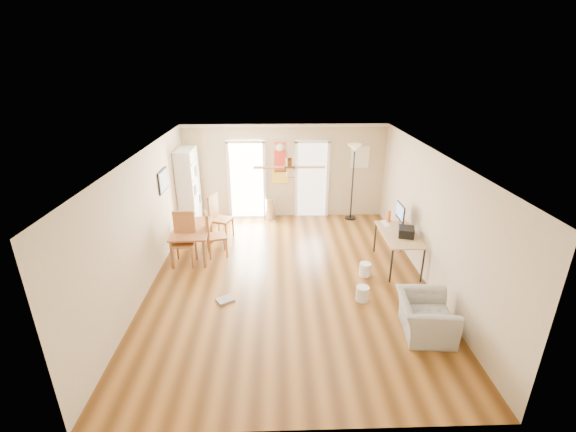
{
  "coord_description": "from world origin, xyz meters",
  "views": [
    {
      "loc": [
        -0.23,
        -6.89,
        4.18
      ],
      "look_at": [
        0.0,
        0.6,
        1.15
      ],
      "focal_mm": 24.27,
      "sensor_mm": 36.0,
      "label": 1
    }
  ],
  "objects_px": {
    "dining_chair_right_b": "(216,234)",
    "dining_table": "(193,241)",
    "printer": "(406,232)",
    "trash_can": "(270,209)",
    "wastebasket_a": "(362,294)",
    "wastebasket_b": "(365,269)",
    "dining_chair_near": "(183,240)",
    "armchair": "(425,317)",
    "computer_desk": "(397,250)",
    "dining_chair_right_a": "(221,217)",
    "torchiere_lamp": "(353,183)",
    "bookshelf": "(189,189)"
  },
  "relations": [
    {
      "from": "wastebasket_a",
      "to": "wastebasket_b",
      "type": "height_order",
      "value": "wastebasket_a"
    },
    {
      "from": "dining_chair_near",
      "to": "wastebasket_a",
      "type": "distance_m",
      "value": 3.91
    },
    {
      "from": "bookshelf",
      "to": "dining_chair_right_b",
      "type": "xyz_separation_m",
      "value": [
        0.92,
        -1.71,
        -0.52
      ]
    },
    {
      "from": "printer",
      "to": "wastebasket_a",
      "type": "distance_m",
      "value": 1.76
    },
    {
      "from": "dining_chair_near",
      "to": "printer",
      "type": "xyz_separation_m",
      "value": [
        4.7,
        -0.34,
        0.28
      ]
    },
    {
      "from": "trash_can",
      "to": "wastebasket_b",
      "type": "relative_size",
      "value": 2.19
    },
    {
      "from": "bookshelf",
      "to": "dining_chair_right_a",
      "type": "height_order",
      "value": "bookshelf"
    },
    {
      "from": "wastebasket_a",
      "to": "armchair",
      "type": "bearing_deg",
      "value": -49.7
    },
    {
      "from": "bookshelf",
      "to": "trash_can",
      "type": "height_order",
      "value": "bookshelf"
    },
    {
      "from": "dining_chair_right_b",
      "to": "computer_desk",
      "type": "height_order",
      "value": "dining_chair_right_b"
    },
    {
      "from": "computer_desk",
      "to": "armchair",
      "type": "height_order",
      "value": "computer_desk"
    },
    {
      "from": "wastebasket_b",
      "to": "dining_table",
      "type": "bearing_deg",
      "value": 164.37
    },
    {
      "from": "dining_chair_near",
      "to": "trash_can",
      "type": "bearing_deg",
      "value": 54.11
    },
    {
      "from": "dining_chair_right_a",
      "to": "dining_chair_near",
      "type": "distance_m",
      "value": 1.47
    },
    {
      "from": "dining_chair_near",
      "to": "printer",
      "type": "distance_m",
      "value": 4.72
    },
    {
      "from": "wastebasket_a",
      "to": "trash_can",
      "type": "bearing_deg",
      "value": 113.5
    },
    {
      "from": "dining_chair_right_a",
      "to": "dining_chair_near",
      "type": "height_order",
      "value": "dining_chair_near"
    },
    {
      "from": "printer",
      "to": "wastebasket_b",
      "type": "bearing_deg",
      "value": -146.2
    },
    {
      "from": "dining_table",
      "to": "dining_chair_right_b",
      "type": "distance_m",
      "value": 0.58
    },
    {
      "from": "printer",
      "to": "dining_chair_right_a",
      "type": "bearing_deg",
      "value": 174.11
    },
    {
      "from": "dining_chair_near",
      "to": "armchair",
      "type": "relative_size",
      "value": 1.18
    },
    {
      "from": "dining_table",
      "to": "computer_desk",
      "type": "relative_size",
      "value": 0.94
    },
    {
      "from": "bookshelf",
      "to": "computer_desk",
      "type": "height_order",
      "value": "bookshelf"
    },
    {
      "from": "dining_table",
      "to": "dining_chair_near",
      "type": "height_order",
      "value": "dining_chair_near"
    },
    {
      "from": "printer",
      "to": "armchair",
      "type": "bearing_deg",
      "value": -81.61
    },
    {
      "from": "armchair",
      "to": "dining_chair_right_a",
      "type": "bearing_deg",
      "value": 50.61
    },
    {
      "from": "printer",
      "to": "wastebasket_a",
      "type": "xyz_separation_m",
      "value": [
        -1.11,
        -1.16,
        -0.71
      ]
    },
    {
      "from": "dining_chair_right_b",
      "to": "dining_chair_near",
      "type": "relative_size",
      "value": 0.92
    },
    {
      "from": "torchiere_lamp",
      "to": "printer",
      "type": "height_order",
      "value": "torchiere_lamp"
    },
    {
      "from": "dining_table",
      "to": "printer",
      "type": "distance_m",
      "value": 4.69
    },
    {
      "from": "torchiere_lamp",
      "to": "wastebasket_a",
      "type": "distance_m",
      "value": 4.13
    },
    {
      "from": "dining_chair_right_a",
      "to": "dining_chair_near",
      "type": "bearing_deg",
      "value": 173.28
    },
    {
      "from": "dining_chair_right_b",
      "to": "dining_chair_near",
      "type": "height_order",
      "value": "dining_chair_near"
    },
    {
      "from": "wastebasket_a",
      "to": "wastebasket_b",
      "type": "bearing_deg",
      "value": 74.87
    },
    {
      "from": "dining_chair_right_b",
      "to": "computer_desk",
      "type": "xyz_separation_m",
      "value": [
        3.94,
        -0.63,
        -0.14
      ]
    },
    {
      "from": "trash_can",
      "to": "computer_desk",
      "type": "bearing_deg",
      "value": -44.86
    },
    {
      "from": "dining_chair_near",
      "to": "computer_desk",
      "type": "bearing_deg",
      "value": -2.57
    },
    {
      "from": "trash_can",
      "to": "printer",
      "type": "relative_size",
      "value": 1.67
    },
    {
      "from": "dining_chair_right_a",
      "to": "torchiere_lamp",
      "type": "bearing_deg",
      "value": -51.99
    },
    {
      "from": "trash_can",
      "to": "dining_chair_near",
      "type": "bearing_deg",
      "value": -126.01
    },
    {
      "from": "bookshelf",
      "to": "wastebasket_a",
      "type": "relative_size",
      "value": 7.45
    },
    {
      "from": "dining_table",
      "to": "wastebasket_b",
      "type": "bearing_deg",
      "value": -15.63
    },
    {
      "from": "dining_table",
      "to": "dining_chair_near",
      "type": "relative_size",
      "value": 1.17
    },
    {
      "from": "dining_chair_right_a",
      "to": "dining_chair_right_b",
      "type": "xyz_separation_m",
      "value": [
        0.0,
        -0.91,
        -0.03
      ]
    },
    {
      "from": "dining_table",
      "to": "torchiere_lamp",
      "type": "bearing_deg",
      "value": 27.29
    },
    {
      "from": "printer",
      "to": "armchair",
      "type": "distance_m",
      "value": 2.21
    },
    {
      "from": "dining_chair_right_b",
      "to": "dining_table",
      "type": "bearing_deg",
      "value": 72.45
    },
    {
      "from": "dining_table",
      "to": "trash_can",
      "type": "bearing_deg",
      "value": 50.24
    },
    {
      "from": "wastebasket_b",
      "to": "armchair",
      "type": "xyz_separation_m",
      "value": [
        0.57,
        -1.85,
        0.18
      ]
    },
    {
      "from": "torchiere_lamp",
      "to": "wastebasket_b",
      "type": "distance_m",
      "value": 3.25
    }
  ]
}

